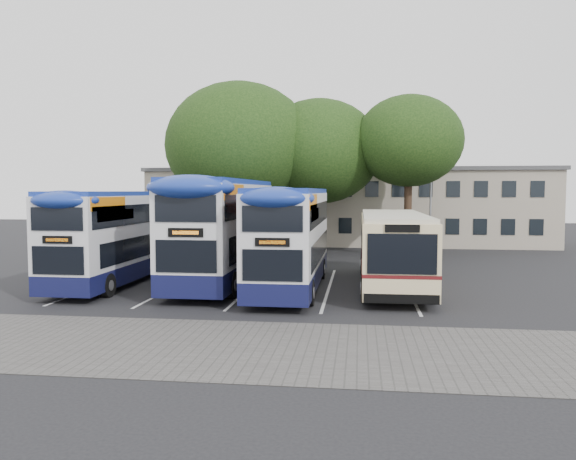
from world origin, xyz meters
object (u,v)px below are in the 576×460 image
(tree_right, at_px, (409,141))
(bus_dd_mid, at_px, (224,226))
(tree_mid, at_px, (319,152))
(bus_single, at_px, (393,245))
(lamp_post, at_px, (431,180))
(tree_left, at_px, (239,146))
(bus_dd_left, at_px, (117,233))
(bus_dd_right, at_px, (291,234))

(tree_right, height_order, bus_dd_mid, tree_right)
(tree_mid, xyz_separation_m, bus_single, (4.30, -12.94, -5.16))
(lamp_post, bearing_deg, bus_dd_mid, -128.51)
(lamp_post, relative_size, tree_left, 0.78)
(tree_left, distance_m, bus_dd_left, 13.84)
(bus_dd_mid, height_order, bus_dd_right, bus_dd_mid)
(tree_right, height_order, bus_dd_right, tree_right)
(lamp_post, bearing_deg, tree_left, -169.14)
(bus_dd_mid, distance_m, bus_dd_right, 3.65)
(tree_mid, bearing_deg, bus_dd_left, -121.94)
(lamp_post, height_order, bus_single, lamp_post)
(bus_dd_mid, xyz_separation_m, bus_dd_right, (3.38, -1.37, -0.23))
(bus_dd_mid, bearing_deg, tree_mid, 74.52)
(tree_right, relative_size, bus_dd_mid, 0.90)
(bus_dd_mid, xyz_separation_m, bus_single, (7.88, -0.03, -0.79))
(lamp_post, distance_m, bus_dd_mid, 18.28)
(bus_dd_right, xyz_separation_m, bus_single, (4.50, 1.34, -0.56))
(bus_dd_left, bearing_deg, bus_dd_right, -3.90)
(lamp_post, distance_m, bus_single, 14.96)
(tree_right, distance_m, bus_dd_left, 19.68)
(bus_single, bearing_deg, bus_dd_left, -176.57)
(tree_mid, height_order, bus_single, tree_mid)
(bus_dd_mid, relative_size, bus_single, 1.04)
(lamp_post, distance_m, tree_mid, 8.06)
(tree_mid, relative_size, tree_right, 1.01)
(tree_mid, xyz_separation_m, tree_right, (5.93, -1.44, 0.52))
(bus_dd_right, bearing_deg, tree_right, 64.48)
(lamp_post, bearing_deg, bus_single, -103.47)
(tree_left, bearing_deg, bus_single, -50.55)
(bus_dd_left, height_order, bus_dd_right, bus_dd_right)
(tree_left, relative_size, tree_right, 1.11)
(bus_dd_left, height_order, bus_dd_mid, bus_dd_mid)
(bus_dd_mid, relative_size, bus_dd_right, 1.09)
(bus_dd_left, distance_m, bus_single, 12.88)
(bus_dd_right, bearing_deg, tree_left, 111.47)
(tree_right, height_order, bus_dd_left, tree_right)
(tree_right, xyz_separation_m, bus_dd_right, (-6.13, -12.84, -5.12))
(tree_right, xyz_separation_m, bus_single, (-1.63, -11.50, -5.68))
(bus_dd_left, relative_size, bus_dd_right, 0.97)
(tree_mid, distance_m, bus_dd_left, 16.82)
(tree_left, xyz_separation_m, tree_right, (11.26, -0.21, 0.14))
(tree_left, relative_size, bus_dd_mid, 1.00)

